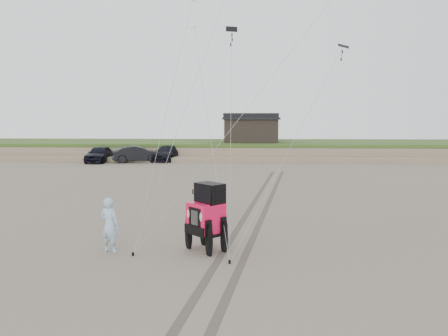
# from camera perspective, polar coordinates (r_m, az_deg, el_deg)

# --- Properties ---
(ground) EXTENTS (160.00, 160.00, 0.00)m
(ground) POSITION_cam_1_polar(r_m,az_deg,el_deg) (14.73, -2.36, -11.45)
(ground) COLOR #6B6054
(ground) RESTS_ON ground
(dune_ridge) EXTENTS (160.00, 14.25, 1.73)m
(dune_ridge) POSITION_cam_1_polar(r_m,az_deg,el_deg) (51.60, 1.27, 2.45)
(dune_ridge) COLOR #7A6B54
(dune_ridge) RESTS_ON ground
(cabin) EXTENTS (6.40, 5.40, 3.35)m
(cabin) POSITION_cam_1_polar(r_m,az_deg,el_deg) (50.97, 3.52, 5.11)
(cabin) COLOR black
(cabin) RESTS_ON dune_ridge
(truck_a) EXTENTS (2.00, 4.91, 1.67)m
(truck_a) POSITION_cam_1_polar(r_m,az_deg,el_deg) (46.60, -15.97, 1.76)
(truck_a) COLOR black
(truck_a) RESTS_ON ground
(truck_b) EXTENTS (5.34, 2.94, 1.67)m
(truck_b) POSITION_cam_1_polar(r_m,az_deg,el_deg) (45.49, -11.19, 1.78)
(truck_b) COLOR black
(truck_b) RESTS_ON ground
(truck_c) EXTENTS (3.29, 5.93, 1.63)m
(truck_c) POSITION_cam_1_polar(r_m,az_deg,el_deg) (46.65, -7.35, 1.94)
(truck_c) COLOR black
(truck_c) RESTS_ON ground
(jeep) EXTENTS (5.09, 5.08, 1.87)m
(jeep) POSITION_cam_1_polar(r_m,az_deg,el_deg) (15.08, -2.36, -7.33)
(jeep) COLOR #FA134B
(jeep) RESTS_ON ground
(man) EXTENTS (0.80, 0.66, 1.90)m
(man) POSITION_cam_1_polar(r_m,az_deg,el_deg) (15.40, -14.72, -7.20)
(man) COLOR #8DAADB
(man) RESTS_ON ground
(stake_main) EXTENTS (0.08, 0.08, 0.12)m
(stake_main) POSITION_cam_1_polar(r_m,az_deg,el_deg) (15.07, -11.81, -10.93)
(stake_main) COLOR black
(stake_main) RESTS_ON ground
(stake_aux) EXTENTS (0.08, 0.08, 0.12)m
(stake_aux) POSITION_cam_1_polar(r_m,az_deg,el_deg) (14.01, 0.74, -12.16)
(stake_aux) COLOR black
(stake_aux) RESTS_ON ground
(tire_tracks) EXTENTS (5.22, 29.74, 0.01)m
(tire_tracks) POSITION_cam_1_polar(r_m,az_deg,el_deg) (22.43, 4.55, -5.14)
(tire_tracks) COLOR #4C443D
(tire_tracks) RESTS_ON ground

